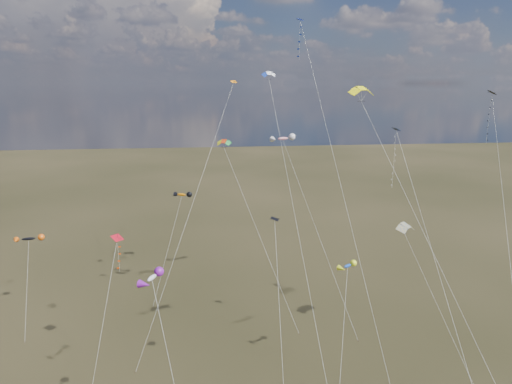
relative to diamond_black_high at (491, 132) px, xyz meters
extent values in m
cube|color=black|center=(0.55, 1.55, 4.63)|extent=(1.06, 1.13, 0.46)
cylinder|color=silver|center=(-3.88, -11.02, -10.98)|extent=(8.88, 25.17, 31.23)
cube|color=#091149|center=(-22.60, 4.67, 13.00)|extent=(0.92, 0.91, 0.29)
cylinder|color=silver|center=(-19.35, -5.44, -6.79)|extent=(6.52, 20.24, 39.60)
cube|color=black|center=(-27.33, -7.51, -7.62)|extent=(0.97, 0.99, 0.26)
cylinder|color=silver|center=(-27.53, -13.06, -17.10)|extent=(0.43, 11.12, 18.98)
cube|color=#B20E1E|center=(-44.40, 0.06, -11.55)|extent=(1.52, 1.53, 0.53)
cylinder|color=silver|center=(-45.53, -4.55, -19.07)|extent=(2.30, 9.24, 15.05)
cube|color=#081846|center=(-12.39, -1.13, 0.61)|extent=(0.93, 0.97, 0.34)
cylinder|color=silver|center=(-11.71, -12.52, -12.99)|extent=(1.38, 22.80, 27.21)
cube|color=orange|center=(-29.76, 15.17, 5.94)|extent=(1.00, 0.96, 0.36)
cylinder|color=silver|center=(-36.24, 5.67, -10.32)|extent=(12.99, 19.04, 32.54)
cube|color=#332316|center=(-42.72, -3.84, -26.53)|extent=(0.10, 0.10, 0.12)
cylinder|color=silver|center=(-11.84, -11.78, -10.69)|extent=(12.07, 14.69, 31.81)
cylinder|color=silver|center=(-23.18, 2.75, -9.71)|extent=(2.31, 30.30, 33.77)
cylinder|color=silver|center=(-7.37, -4.76, -19.16)|extent=(3.58, 12.25, 14.87)
cylinder|color=silver|center=(-26.87, 7.63, -14.42)|extent=(9.08, 11.13, 24.35)
cube|color=#332316|center=(-22.35, 2.08, -26.53)|extent=(0.10, 0.10, 0.12)
ellipsoid|color=black|center=(-59.22, 13.39, -15.71)|extent=(3.80, 1.68, 0.98)
cylinder|color=silver|center=(-58.44, 8.80, -21.15)|extent=(1.58, 9.20, 10.89)
cube|color=#332316|center=(-57.67, 4.22, -26.53)|extent=(0.10, 0.10, 0.12)
ellipsoid|color=orange|center=(-37.84, 18.80, -11.19)|extent=(2.96, 1.79, 0.97)
cylinder|color=silver|center=(-40.09, 15.34, -18.89)|extent=(4.54, 6.94, 15.41)
cube|color=#332316|center=(-42.35, 11.89, -26.53)|extent=(0.10, 0.10, 0.12)
ellipsoid|color=silver|center=(-39.05, -13.38, -10.80)|extent=(2.01, 2.86, 0.96)
ellipsoid|color=red|center=(-21.94, 18.72, -2.64)|extent=(3.77, 2.36, 1.32)
cylinder|color=silver|center=(-18.54, 9.15, -14.61)|extent=(6.83, 19.17, 23.96)
cube|color=#332316|center=(-15.14, -0.42, -26.53)|extent=(0.10, 0.10, 0.12)
ellipsoid|color=#103EAA|center=(-18.63, -5.04, -14.14)|extent=(2.32, 1.89, 0.85)
cylinder|color=silver|center=(-20.37, -9.75, -20.36)|extent=(3.51, 9.45, 12.47)
camera|label=1|loc=(-34.31, -51.07, 5.68)|focal=32.00mm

